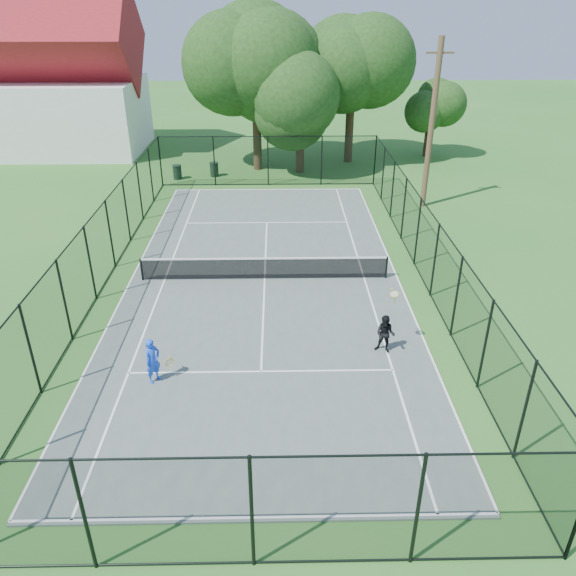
{
  "coord_description": "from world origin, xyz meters",
  "views": [
    {
      "loc": [
        0.56,
        -20.63,
        10.47
      ],
      "look_at": [
        0.9,
        -3.0,
        1.2
      ],
      "focal_mm": 35.0,
      "sensor_mm": 36.0,
      "label": 1
    }
  ],
  "objects_px": {
    "trash_bin_right": "(214,169)",
    "utility_pole": "(432,125)",
    "trash_bin_left": "(177,172)",
    "tennis_net": "(264,267)",
    "player_black": "(385,334)",
    "player_blue": "(153,361)"
  },
  "relations": [
    {
      "from": "trash_bin_left",
      "to": "trash_bin_right",
      "type": "height_order",
      "value": "trash_bin_right"
    },
    {
      "from": "player_blue",
      "to": "player_black",
      "type": "bearing_deg",
      "value": 11.13
    },
    {
      "from": "tennis_net",
      "to": "trash_bin_left",
      "type": "relative_size",
      "value": 11.27
    },
    {
      "from": "tennis_net",
      "to": "utility_pole",
      "type": "height_order",
      "value": "utility_pole"
    },
    {
      "from": "trash_bin_left",
      "to": "trash_bin_right",
      "type": "bearing_deg",
      "value": 14.31
    },
    {
      "from": "tennis_net",
      "to": "trash_bin_left",
      "type": "height_order",
      "value": "tennis_net"
    },
    {
      "from": "player_black",
      "to": "tennis_net",
      "type": "bearing_deg",
      "value": 126.71
    },
    {
      "from": "trash_bin_left",
      "to": "tennis_net",
      "type": "bearing_deg",
      "value": -68.05
    },
    {
      "from": "tennis_net",
      "to": "player_black",
      "type": "height_order",
      "value": "player_black"
    },
    {
      "from": "tennis_net",
      "to": "player_black",
      "type": "bearing_deg",
      "value": -53.29
    },
    {
      "from": "trash_bin_right",
      "to": "utility_pole",
      "type": "relative_size",
      "value": 0.1
    },
    {
      "from": "tennis_net",
      "to": "player_blue",
      "type": "bearing_deg",
      "value": -115.27
    },
    {
      "from": "player_black",
      "to": "player_blue",
      "type": "bearing_deg",
      "value": -168.87
    },
    {
      "from": "tennis_net",
      "to": "player_blue",
      "type": "height_order",
      "value": "player_blue"
    },
    {
      "from": "player_black",
      "to": "utility_pole",
      "type": "bearing_deg",
      "value": 72.17
    },
    {
      "from": "tennis_net",
      "to": "player_blue",
      "type": "relative_size",
      "value": 6.93
    },
    {
      "from": "player_blue",
      "to": "trash_bin_right",
      "type": "bearing_deg",
      "value": 90.79
    },
    {
      "from": "tennis_net",
      "to": "player_black",
      "type": "distance_m",
      "value": 6.7
    },
    {
      "from": "trash_bin_right",
      "to": "tennis_net",
      "type": "bearing_deg",
      "value": -76.8
    },
    {
      "from": "trash_bin_right",
      "to": "player_blue",
      "type": "height_order",
      "value": "player_blue"
    },
    {
      "from": "trash_bin_left",
      "to": "player_blue",
      "type": "bearing_deg",
      "value": -83.03
    },
    {
      "from": "trash_bin_left",
      "to": "utility_pole",
      "type": "distance_m",
      "value": 15.87
    }
  ]
}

